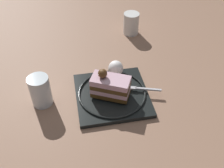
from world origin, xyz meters
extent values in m
plane|color=#906A52|center=(0.00, 0.00, 0.00)|extent=(2.40, 2.40, 0.00)
cube|color=black|center=(0.02, -0.01, 0.01)|extent=(0.21, 0.21, 0.01)
torus|color=black|center=(0.02, -0.01, 0.02)|extent=(0.20, 0.20, 0.01)
cube|color=brown|center=(0.03, -0.02, 0.02)|extent=(0.09, 0.11, 0.01)
cube|color=beige|center=(0.03, -0.02, 0.04)|extent=(0.09, 0.11, 0.01)
cube|color=#553B1C|center=(0.03, -0.02, 0.05)|extent=(0.09, 0.11, 0.01)
cube|color=#E6B0C5|center=(0.03, -0.02, 0.07)|extent=(0.09, 0.11, 0.01)
cube|color=beige|center=(0.03, -0.02, 0.08)|extent=(0.09, 0.11, 0.00)
sphere|color=#57371B|center=(0.02, -0.04, 0.09)|extent=(0.02, 0.02, 0.02)
ellipsoid|color=white|center=(-0.05, 0.02, 0.04)|extent=(0.04, 0.04, 0.05)
cube|color=silver|center=(0.03, 0.09, 0.02)|extent=(0.03, 0.07, 0.00)
cube|color=silver|center=(0.02, 0.05, 0.02)|extent=(0.01, 0.02, 0.00)
cube|color=silver|center=(0.01, 0.03, 0.02)|extent=(0.01, 0.02, 0.00)
cube|color=silver|center=(0.01, 0.03, 0.02)|extent=(0.01, 0.02, 0.00)
cube|color=silver|center=(0.01, 0.03, 0.02)|extent=(0.01, 0.02, 0.00)
cube|color=silver|center=(0.02, 0.03, 0.02)|extent=(0.01, 0.02, 0.00)
cylinder|color=white|center=(-0.29, 0.13, 0.04)|extent=(0.06, 0.06, 0.08)
cylinder|color=orange|center=(-0.29, 0.13, 0.03)|extent=(0.05, 0.05, 0.06)
cylinder|color=silver|center=(0.00, -0.20, 0.04)|extent=(0.06, 0.06, 0.09)
cylinder|color=silver|center=(0.00, -0.20, 0.02)|extent=(0.05, 0.05, 0.04)
camera|label=1|loc=(0.54, -0.13, 0.54)|focal=43.30mm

